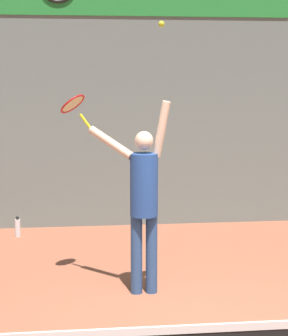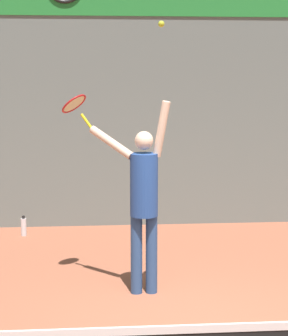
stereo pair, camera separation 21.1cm
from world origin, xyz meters
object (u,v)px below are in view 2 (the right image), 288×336
at_px(tennis_racket, 75,105).
at_px(tennis_ball, 161,24).
at_px(tennis_player, 143,196).
at_px(water_bottle, 24,227).

distance_m(tennis_racket, tennis_ball, 1.38).
height_order(tennis_player, water_bottle, tennis_player).
distance_m(tennis_ball, water_bottle, 4.31).
bearing_deg(tennis_ball, tennis_racket, 150.49).
bearing_deg(water_bottle, tennis_ball, -56.08).
bearing_deg(water_bottle, tennis_racket, -67.90).
bearing_deg(tennis_ball, tennis_player, 159.92).
height_order(tennis_player, tennis_racket, tennis_racket).
height_order(tennis_racket, water_bottle, tennis_racket).
bearing_deg(water_bottle, tennis_player, -58.22).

